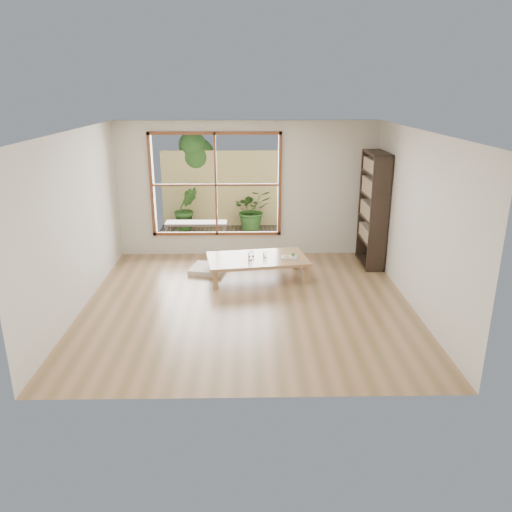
% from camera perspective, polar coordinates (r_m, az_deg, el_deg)
% --- Properties ---
extents(ground, '(5.00, 5.00, 0.00)m').
position_cam_1_polar(ground, '(7.77, -0.94, -5.37)').
color(ground, '#AB7C55').
rests_on(ground, ground).
extents(low_table, '(1.83, 1.20, 0.37)m').
position_cam_1_polar(low_table, '(8.66, 0.16, -0.47)').
color(low_table, tan).
rests_on(low_table, ground).
extents(floor_cushion, '(0.72, 0.72, 0.09)m').
position_cam_1_polar(floor_cushion, '(9.11, -5.44, -1.47)').
color(floor_cushion, beige).
rests_on(floor_cushion, ground).
extents(bookshelf, '(0.33, 0.94, 2.09)m').
position_cam_1_polar(bookshelf, '(9.43, 13.25, 5.17)').
color(bookshelf, '#2D2219').
rests_on(bookshelf, ground).
extents(glass_tall, '(0.07, 0.07, 0.13)m').
position_cam_1_polar(glass_tall, '(8.51, -0.67, -0.05)').
color(glass_tall, silver).
rests_on(glass_tall, low_table).
extents(glass_mid, '(0.06, 0.06, 0.09)m').
position_cam_1_polar(glass_mid, '(8.66, 1.03, 0.17)').
color(glass_mid, silver).
rests_on(glass_mid, low_table).
extents(glass_short, '(0.07, 0.07, 0.09)m').
position_cam_1_polar(glass_short, '(8.74, -0.47, 0.34)').
color(glass_short, silver).
rests_on(glass_short, low_table).
extents(glass_small, '(0.06, 0.06, 0.08)m').
position_cam_1_polar(glass_small, '(8.68, -0.44, 0.18)').
color(glass_small, silver).
rests_on(glass_small, low_table).
extents(food_tray, '(0.29, 0.23, 0.08)m').
position_cam_1_polar(food_tray, '(8.67, 3.89, -0.05)').
color(food_tray, white).
rests_on(food_tray, low_table).
extents(deck, '(2.80, 2.00, 0.05)m').
position_cam_1_polar(deck, '(11.14, -4.09, 2.10)').
color(deck, '#372E28').
rests_on(deck, ground).
extents(garden_bench, '(1.31, 0.39, 0.41)m').
position_cam_1_polar(garden_bench, '(10.80, -6.85, 3.57)').
color(garden_bench, '#2D2219').
rests_on(garden_bench, deck).
extents(bamboo_fence, '(2.80, 0.06, 1.80)m').
position_cam_1_polar(bamboo_fence, '(11.89, -3.95, 7.64)').
color(bamboo_fence, '#D4B86D').
rests_on(bamboo_fence, ground).
extents(shrub_right, '(0.99, 0.90, 0.95)m').
position_cam_1_polar(shrub_right, '(11.56, -0.43, 5.34)').
color(shrub_right, '#315A21').
rests_on(shrub_right, deck).
extents(shrub_left, '(0.68, 0.62, 1.02)m').
position_cam_1_polar(shrub_left, '(11.61, -8.00, 5.38)').
color(shrub_left, '#315A21').
rests_on(shrub_left, deck).
extents(garden_tree, '(1.04, 0.85, 2.22)m').
position_cam_1_polar(garden_tree, '(12.13, -7.22, 11.23)').
color(garden_tree, '#4C3D2D').
rests_on(garden_tree, ground).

